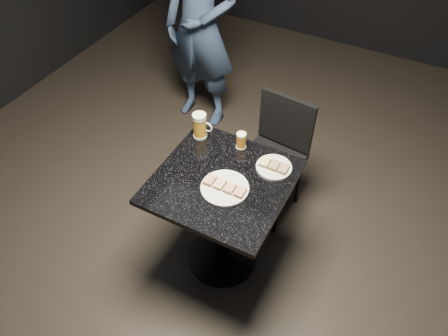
{
  "coord_description": "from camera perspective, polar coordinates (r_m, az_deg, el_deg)",
  "views": [
    {
      "loc": [
        0.74,
        -1.38,
        2.45
      ],
      "look_at": [
        0.0,
        0.02,
        0.82
      ],
      "focal_mm": 35.0,
      "sensor_mm": 36.0,
      "label": 1
    }
  ],
  "objects": [
    {
      "name": "plate_large",
      "position": [
        2.26,
        0.1,
        -2.63
      ],
      "size": [
        0.25,
        0.25,
        0.01
      ],
      "primitive_type": "cylinder",
      "color": "white",
      "rests_on": "table"
    },
    {
      "name": "table",
      "position": [
        2.49,
        -0.22,
        -5.3
      ],
      "size": [
        0.7,
        0.7,
        0.75
      ],
      "color": "black",
      "rests_on": "floor"
    },
    {
      "name": "plate_small",
      "position": [
        2.38,
        6.53,
        0.08
      ],
      "size": [
        0.19,
        0.19,
        0.01
      ],
      "primitive_type": "cylinder",
      "color": "silver",
      "rests_on": "table"
    },
    {
      "name": "floor",
      "position": [
        2.91,
        -0.19,
        -11.6
      ],
      "size": [
        6.0,
        6.0,
        0.0
      ],
      "primitive_type": "plane",
      "color": "black",
      "rests_on": "ground"
    },
    {
      "name": "canapes_on_plate_large",
      "position": [
        2.25,
        0.1,
        -2.35
      ],
      "size": [
        0.23,
        0.07,
        0.02
      ],
      "color": "#4C3521",
      "rests_on": "plate_large"
    },
    {
      "name": "beer_mug",
      "position": [
        2.51,
        -3.14,
        5.56
      ],
      "size": [
        0.12,
        0.08,
        0.16
      ],
      "color": "silver",
      "rests_on": "table"
    },
    {
      "name": "canapes_on_plate_small",
      "position": [
        2.37,
        6.56,
        0.35
      ],
      "size": [
        0.16,
        0.07,
        0.02
      ],
      "color": "#4C3521",
      "rests_on": "plate_small"
    },
    {
      "name": "chair",
      "position": [
        2.85,
        6.76,
        2.24
      ],
      "size": [
        0.41,
        0.41,
        0.86
      ],
      "color": "black",
      "rests_on": "floor"
    },
    {
      "name": "patron",
      "position": [
        3.47,
        -3.11,
        17.92
      ],
      "size": [
        0.62,
        0.42,
        1.66
      ],
      "primitive_type": "imported",
      "rotation": [
        0.0,
        0.0,
        -0.03
      ],
      "color": "navy",
      "rests_on": "floor"
    },
    {
      "name": "beer_tumbler",
      "position": [
        2.46,
        2.26,
        3.62
      ],
      "size": [
        0.06,
        0.06,
        0.1
      ],
      "color": "silver",
      "rests_on": "table"
    }
  ]
}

